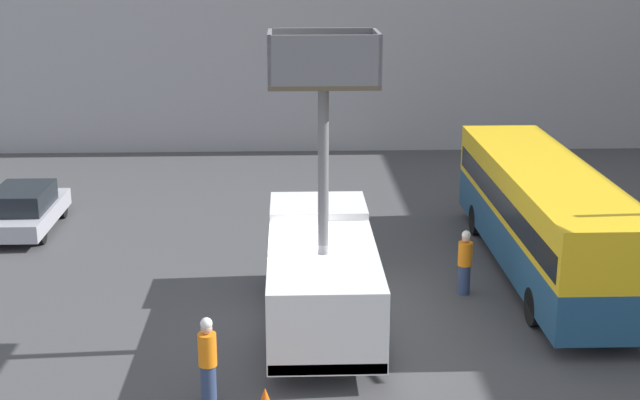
{
  "coord_description": "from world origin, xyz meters",
  "views": [
    {
      "loc": [
        0.08,
        -20.13,
        9.17
      ],
      "look_at": [
        0.84,
        1.08,
        2.95
      ],
      "focal_mm": 50.0,
      "sensor_mm": 36.0,
      "label": 1
    }
  ],
  "objects_px": {
    "utility_truck": "(321,267)",
    "parked_car_curbside": "(25,209)",
    "road_worker_near_truck": "(208,361)",
    "road_worker_directing": "(465,263)",
    "city_bus": "(543,212)"
  },
  "relations": [
    {
      "from": "utility_truck",
      "to": "road_worker_directing",
      "type": "xyz_separation_m",
      "value": [
        3.9,
        1.89,
        -0.64
      ]
    },
    {
      "from": "parked_car_curbside",
      "to": "city_bus",
      "type": "bearing_deg",
      "value": -15.46
    },
    {
      "from": "road_worker_near_truck",
      "to": "utility_truck",
      "type": "bearing_deg",
      "value": 86.97
    },
    {
      "from": "utility_truck",
      "to": "city_bus",
      "type": "bearing_deg",
      "value": 27.95
    },
    {
      "from": "utility_truck",
      "to": "city_bus",
      "type": "height_order",
      "value": "utility_truck"
    },
    {
      "from": "city_bus",
      "to": "road_worker_directing",
      "type": "bearing_deg",
      "value": 131.73
    },
    {
      "from": "utility_truck",
      "to": "road_worker_near_truck",
      "type": "distance_m",
      "value": 4.55
    },
    {
      "from": "utility_truck",
      "to": "parked_car_curbside",
      "type": "distance_m",
      "value": 12.17
    },
    {
      "from": "utility_truck",
      "to": "road_worker_directing",
      "type": "bearing_deg",
      "value": 25.85
    },
    {
      "from": "utility_truck",
      "to": "road_worker_near_truck",
      "type": "xyz_separation_m",
      "value": [
        -2.45,
        -3.8,
        -0.56
      ]
    },
    {
      "from": "city_bus",
      "to": "parked_car_curbside",
      "type": "xyz_separation_m",
      "value": [
        -15.73,
        4.35,
        -1.07
      ]
    },
    {
      "from": "city_bus",
      "to": "parked_car_curbside",
      "type": "distance_m",
      "value": 16.36
    },
    {
      "from": "utility_truck",
      "to": "parked_car_curbside",
      "type": "bearing_deg",
      "value": 140.45
    },
    {
      "from": "city_bus",
      "to": "road_worker_near_truck",
      "type": "height_order",
      "value": "city_bus"
    },
    {
      "from": "parked_car_curbside",
      "to": "utility_truck",
      "type": "bearing_deg",
      "value": -39.55
    }
  ]
}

